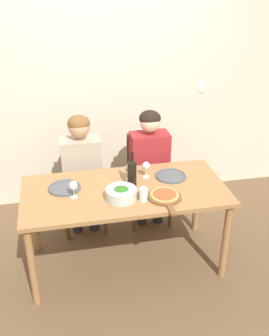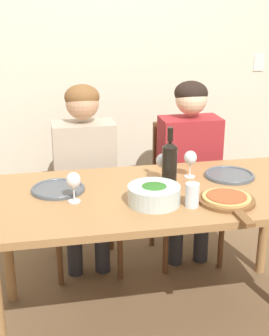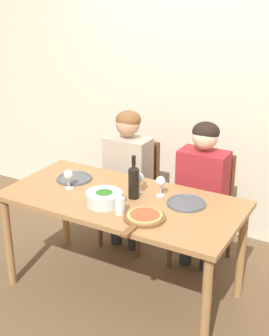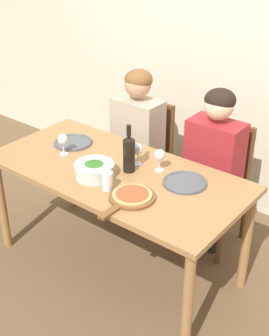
{
  "view_description": "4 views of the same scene",
  "coord_description": "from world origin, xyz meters",
  "px_view_note": "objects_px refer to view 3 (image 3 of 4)",
  "views": [
    {
      "loc": [
        -0.5,
        -2.81,
        2.44
      ],
      "look_at": [
        0.12,
        0.16,
        0.88
      ],
      "focal_mm": 42.0,
      "sensor_mm": 36.0,
      "label": 1
    },
    {
      "loc": [
        -0.55,
        -2.13,
        1.68
      ],
      "look_at": [
        -0.1,
        0.11,
        0.87
      ],
      "focal_mm": 50.0,
      "sensor_mm": 36.0,
      "label": 2
    },
    {
      "loc": [
        1.55,
        -2.58,
        2.2
      ],
      "look_at": [
        0.01,
        0.17,
        0.95
      ],
      "focal_mm": 50.0,
      "sensor_mm": 36.0,
      "label": 3
    },
    {
      "loc": [
        1.72,
        -1.99,
        2.24
      ],
      "look_at": [
        0.13,
        0.03,
        0.83
      ],
      "focal_mm": 50.0,
      "sensor_mm": 36.0,
      "label": 4
    }
  ],
  "objects_px": {
    "dinner_plate_left": "(74,178)",
    "wine_glass_left": "(68,176)",
    "dinner_plate_right": "(186,203)",
    "wine_glass_right": "(161,182)",
    "wine_bottle": "(134,181)",
    "wine_glass_centre": "(139,179)",
    "water_tumbler": "(120,206)",
    "broccoli_bowl": "(104,198)",
    "chair_right": "(205,205)",
    "pizza_on_board": "(144,217)",
    "chair_left": "(133,188)",
    "person_man": "(202,183)",
    "person_woman": "(127,167)"
  },
  "relations": [
    {
      "from": "water_tumbler",
      "to": "dinner_plate_left",
      "type": "bearing_deg",
      "value": 152.07
    },
    {
      "from": "person_man",
      "to": "dinner_plate_right",
      "type": "xyz_separation_m",
      "value": [
        0.07,
        -0.48,
        0.04
      ]
    },
    {
      "from": "chair_left",
      "to": "wine_glass_left",
      "type": "relative_size",
      "value": 6.13
    },
    {
      "from": "chair_right",
      "to": "pizza_on_board",
      "type": "distance_m",
      "value": 0.98
    },
    {
      "from": "person_man",
      "to": "water_tumbler",
      "type": "bearing_deg",
      "value": -107.14
    },
    {
      "from": "person_woman",
      "to": "dinner_plate_left",
      "type": "distance_m",
      "value": 0.53
    },
    {
      "from": "pizza_on_board",
      "to": "wine_glass_left",
      "type": "distance_m",
      "value": 0.74
    },
    {
      "from": "person_woman",
      "to": "water_tumbler",
      "type": "distance_m",
      "value": 0.93
    },
    {
      "from": "wine_bottle",
      "to": "dinner_plate_left",
      "type": "xyz_separation_m",
      "value": [
        -0.57,
        0.07,
        -0.12
      ]
    },
    {
      "from": "chair_left",
      "to": "wine_glass_centre",
      "type": "xyz_separation_m",
      "value": [
        0.37,
        -0.58,
        0.38
      ]
    },
    {
      "from": "wine_bottle",
      "to": "wine_glass_centre",
      "type": "distance_m",
      "value": 0.11
    },
    {
      "from": "dinner_plate_left",
      "to": "dinner_plate_right",
      "type": "distance_m",
      "value": 0.94
    },
    {
      "from": "wine_glass_centre",
      "to": "dinner_plate_left",
      "type": "bearing_deg",
      "value": -176.33
    },
    {
      "from": "wine_bottle",
      "to": "wine_glass_left",
      "type": "bearing_deg",
      "value": -169.05
    },
    {
      "from": "person_woman",
      "to": "person_man",
      "type": "height_order",
      "value": "same"
    },
    {
      "from": "broccoli_bowl",
      "to": "water_tumbler",
      "type": "height_order",
      "value": "water_tumbler"
    },
    {
      "from": "chair_right",
      "to": "wine_glass_centre",
      "type": "relative_size",
      "value": 6.13
    },
    {
      "from": "chair_right",
      "to": "person_man",
      "type": "bearing_deg",
      "value": -90.0
    },
    {
      "from": "wine_glass_left",
      "to": "wine_glass_centre",
      "type": "bearing_deg",
      "value": 22.16
    },
    {
      "from": "chair_left",
      "to": "wine_glass_centre",
      "type": "bearing_deg",
      "value": -57.02
    },
    {
      "from": "wine_glass_right",
      "to": "wine_glass_centre",
      "type": "relative_size",
      "value": 1.0
    },
    {
      "from": "chair_right",
      "to": "dinner_plate_right",
      "type": "height_order",
      "value": "chair_right"
    },
    {
      "from": "person_man",
      "to": "dinner_plate_left",
      "type": "height_order",
      "value": "person_man"
    },
    {
      "from": "water_tumbler",
      "to": "wine_glass_right",
      "type": "bearing_deg",
      "value": 73.82
    },
    {
      "from": "dinner_plate_right",
      "to": "wine_glass_left",
      "type": "relative_size",
      "value": 1.82
    },
    {
      "from": "chair_left",
      "to": "person_woman",
      "type": "height_order",
      "value": "person_woman"
    },
    {
      "from": "dinner_plate_left",
      "to": "water_tumbler",
      "type": "distance_m",
      "value": 0.69
    },
    {
      "from": "chair_left",
      "to": "wine_glass_right",
      "type": "bearing_deg",
      "value": -46.09
    },
    {
      "from": "dinner_plate_left",
      "to": "wine_glass_left",
      "type": "bearing_deg",
      "value": -66.46
    },
    {
      "from": "person_woman",
      "to": "person_man",
      "type": "distance_m",
      "value": 0.68
    },
    {
      "from": "wine_glass_left",
      "to": "dinner_plate_right",
      "type": "bearing_deg",
      "value": 11.98
    },
    {
      "from": "dinner_plate_left",
      "to": "wine_glass_right",
      "type": "distance_m",
      "value": 0.73
    },
    {
      "from": "pizza_on_board",
      "to": "dinner_plate_left",
      "type": "bearing_deg",
      "value": 157.96
    },
    {
      "from": "wine_glass_left",
      "to": "water_tumbler",
      "type": "relative_size",
      "value": 1.32
    },
    {
      "from": "person_woman",
      "to": "pizza_on_board",
      "type": "relative_size",
      "value": 2.97
    },
    {
      "from": "chair_right",
      "to": "wine_bottle",
      "type": "relative_size",
      "value": 2.89
    },
    {
      "from": "broccoli_bowl",
      "to": "wine_glass_right",
      "type": "distance_m",
      "value": 0.42
    },
    {
      "from": "dinner_plate_right",
      "to": "wine_glass_centre",
      "type": "bearing_deg",
      "value": 177.79
    },
    {
      "from": "broccoli_bowl",
      "to": "wine_glass_right",
      "type": "xyz_separation_m",
      "value": [
        0.28,
        0.31,
        0.06
      ]
    },
    {
      "from": "wine_glass_centre",
      "to": "water_tumbler",
      "type": "distance_m",
      "value": 0.37
    },
    {
      "from": "dinner_plate_left",
      "to": "water_tumbler",
      "type": "relative_size",
      "value": 2.4
    },
    {
      "from": "wine_glass_left",
      "to": "wine_glass_centre",
      "type": "distance_m",
      "value": 0.53
    },
    {
      "from": "dinner_plate_left",
      "to": "water_tumbler",
      "type": "bearing_deg",
      "value": -27.93
    },
    {
      "from": "chair_left",
      "to": "water_tumbler",
      "type": "relative_size",
      "value": 8.09
    },
    {
      "from": "chair_right",
      "to": "dinner_plate_left",
      "type": "height_order",
      "value": "chair_right"
    },
    {
      "from": "wine_glass_left",
      "to": "wine_glass_right",
      "type": "relative_size",
      "value": 1.0
    },
    {
      "from": "dinner_plate_right",
      "to": "wine_glass_right",
      "type": "distance_m",
      "value": 0.24
    },
    {
      "from": "water_tumbler",
      "to": "dinner_plate_right",
      "type": "bearing_deg",
      "value": 46.42
    },
    {
      "from": "wine_glass_right",
      "to": "dinner_plate_right",
      "type": "bearing_deg",
      "value": -9.12
    },
    {
      "from": "chair_right",
      "to": "water_tumbler",
      "type": "distance_m",
      "value": 1.02
    }
  ]
}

